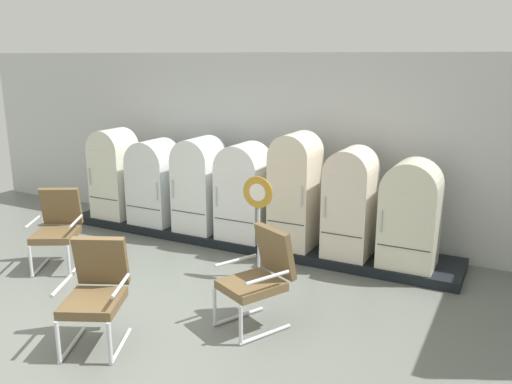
{
  "coord_description": "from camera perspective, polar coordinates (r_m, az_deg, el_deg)",
  "views": [
    {
      "loc": [
        3.61,
        -3.78,
        2.77
      ],
      "look_at": [
        0.28,
        2.75,
        0.89
      ],
      "focal_mm": 37.48,
      "sensor_mm": 36.0,
      "label": 1
    }
  ],
  "objects": [
    {
      "name": "refrigerator_1",
      "position": [
        8.72,
        -10.75,
        1.28
      ],
      "size": [
        0.7,
        0.67,
        1.35
      ],
      "color": "white",
      "rests_on": "display_plinth"
    },
    {
      "name": "refrigerator_2",
      "position": [
        8.23,
        -6.04,
        1.11
      ],
      "size": [
        0.64,
        0.7,
        1.44
      ],
      "color": "white",
      "rests_on": "display_plinth"
    },
    {
      "name": "ground",
      "position": [
        5.93,
        -15.11,
        -14.31
      ],
      "size": [
        12.0,
        10.0,
        0.05
      ],
      "primitive_type": "cube",
      "color": "slate"
    },
    {
      "name": "refrigerator_6",
      "position": [
        7.04,
        16.16,
        -2.02
      ],
      "size": [
        0.7,
        0.61,
        1.38
      ],
      "color": "silver",
      "rests_on": "display_plinth"
    },
    {
      "name": "armchair_right",
      "position": [
        5.6,
        0.4,
        -8.77
      ],
      "size": [
        0.8,
        0.88,
        1.05
      ],
      "color": "silver",
      "rests_on": "ground"
    },
    {
      "name": "back_wall",
      "position": [
        8.38,
        1.13,
        5.1
      ],
      "size": [
        11.76,
        0.12,
        2.81
      ],
      "color": "silver",
      "rests_on": "ground"
    },
    {
      "name": "refrigerator_0",
      "position": [
        9.19,
        -14.91,
        2.22
      ],
      "size": [
        0.63,
        0.62,
        1.48
      ],
      "color": "silver",
      "rests_on": "display_plinth"
    },
    {
      "name": "armchair_center",
      "position": [
        5.5,
        -16.71,
        -9.87
      ],
      "size": [
        0.78,
        0.87,
        1.05
      ],
      "color": "silver",
      "rests_on": "ground"
    },
    {
      "name": "refrigerator_4",
      "position": [
        7.47,
        4.22,
        0.58
      ],
      "size": [
        0.59,
        0.67,
        1.62
      ],
      "color": "beige",
      "rests_on": "display_plinth"
    },
    {
      "name": "display_plinth",
      "position": [
        8.17,
        -0.87,
        -4.98
      ],
      "size": [
        6.22,
        0.95,
        0.13
      ],
      "primitive_type": "cube",
      "color": "black",
      "rests_on": "ground"
    },
    {
      "name": "refrigerator_3",
      "position": [
        7.83,
        -1.28,
        0.34
      ],
      "size": [
        0.69,
        0.65,
        1.41
      ],
      "color": "white",
      "rests_on": "display_plinth"
    },
    {
      "name": "armchair_left",
      "position": [
        7.62,
        -20.41,
        -3.36
      ],
      "size": [
        0.81,
        0.88,
        1.05
      ],
      "color": "silver",
      "rests_on": "ground"
    },
    {
      "name": "sign_stand",
      "position": [
        6.77,
        0.25,
        -4.35
      ],
      "size": [
        0.4,
        0.32,
        1.33
      ],
      "color": "#2D2D30",
      "rests_on": "ground"
    },
    {
      "name": "refrigerator_5",
      "position": [
        7.24,
        10.04,
        -0.74
      ],
      "size": [
        0.6,
        0.68,
        1.47
      ],
      "color": "silver",
      "rests_on": "display_plinth"
    }
  ]
}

